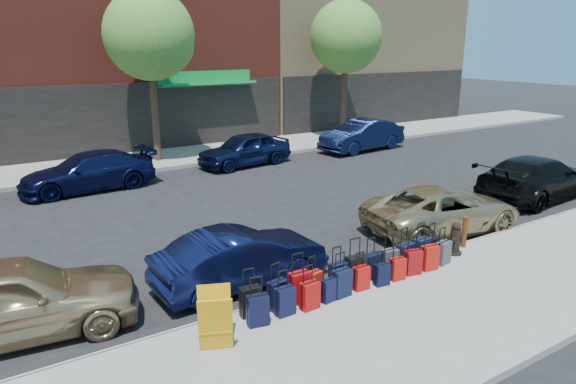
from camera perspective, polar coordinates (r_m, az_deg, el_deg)
ground at (r=15.15m, az=-4.36°, el=-3.83°), size 120.00×120.00×0.00m
sidewalk_near at (r=10.35m, az=13.45°, el=-13.80°), size 60.00×4.00×0.15m
sidewalk_far at (r=24.09m, az=-15.71°, el=3.36°), size 60.00×4.00×0.15m
curb_near at (r=11.66m, az=6.27°, el=-9.85°), size 60.00×0.08×0.15m
curb_far at (r=22.21m, az=-14.16°, el=2.42°), size 60.00×0.08×0.15m
tree_center at (r=23.26m, az=-14.79°, el=16.27°), size 3.80×3.80×7.27m
tree_right at (r=28.36m, az=6.67°, el=16.57°), size 3.80×3.80×7.27m
suitcase_front_0 at (r=10.01m, az=-4.21°, el=-12.01°), size 0.42×0.26×0.95m
suitcase_front_1 at (r=10.23m, az=-1.16°, el=-11.34°), size 0.42×0.28×0.95m
suitcase_front_2 at (r=10.44m, az=1.26°, el=-10.54°), size 0.44×0.24×1.04m
suitcase_front_3 at (r=10.71m, az=2.85°, el=-10.17°), size 0.39×0.27×0.87m
suitcase_front_4 at (r=11.04m, az=5.59°, el=-9.26°), size 0.40×0.23×0.94m
suitcase_front_5 at (r=11.23m, az=7.56°, el=-8.65°), size 0.46×0.28×1.06m
suitcase_front_6 at (r=11.61m, az=9.31°, el=-8.08°), size 0.40×0.24×0.94m
suitcase_front_7 at (r=11.93m, az=11.22°, el=-7.54°), size 0.40×0.26×0.92m
suitcase_front_8 at (r=12.16m, az=12.90°, el=-7.01°), size 0.46×0.31×1.01m
suitcase_front_9 at (r=12.58m, az=14.63°, el=-6.35°), size 0.44×0.28×1.01m
suitcase_front_10 at (r=12.87m, az=15.78°, el=-6.05°), size 0.40×0.25×0.92m
suitcase_back_0 at (r=9.71m, az=-3.38°, el=-12.98°), size 0.43×0.30×0.95m
suitcase_back_1 at (r=10.02m, az=-0.36°, el=-12.03°), size 0.39×0.23×0.91m
suitcase_back_2 at (r=10.24m, az=2.43°, el=-11.42°), size 0.39×0.24×0.90m
suitcase_back_3 at (r=10.55m, az=4.52°, el=-10.82°), size 0.35×0.23×0.78m
suitcase_back_4 at (r=10.74m, az=5.97°, el=-10.02°), size 0.41×0.25×0.95m
suitcase_back_5 at (r=11.09m, az=8.13°, el=-9.44°), size 0.35×0.21×0.83m
suitcase_back_6 at (r=11.35m, az=10.39°, el=-9.01°), size 0.35×0.23×0.78m
suitcase_back_7 at (r=11.66m, az=12.07°, el=-8.34°), size 0.36×0.23×0.81m
suitcase_back_8 at (r=11.99m, az=13.70°, el=-7.59°), size 0.42×0.29×0.91m
suitcase_back_9 at (r=12.31m, az=15.45°, el=-7.04°), size 0.41×0.27×0.94m
suitcase_back_10 at (r=12.71m, az=16.86°, el=-6.47°), size 0.41×0.27×0.90m
fire_hydrant at (r=13.34m, az=18.07°, el=-5.01°), size 0.42×0.37×0.83m
bollard at (r=13.85m, az=19.02°, el=-4.15°), size 0.15×0.15×0.81m
display_rack at (r=9.06m, az=-8.10°, el=-13.89°), size 0.77×0.81×1.03m
car_near_0 at (r=10.64m, az=-28.60°, el=-10.43°), size 4.67×2.35×1.53m
car_near_1 at (r=11.40m, az=-5.27°, el=-7.32°), size 3.94×1.50×1.28m
car_near_2 at (r=15.20m, az=16.81°, el=-1.84°), size 4.89×2.68×1.30m
car_near_3 at (r=19.54m, az=25.95°, el=1.43°), size 5.25×2.41×1.49m
car_far_1 at (r=20.03m, az=-21.34°, el=2.12°), size 4.85×2.20×1.38m
car_far_2 at (r=22.58m, az=-4.83°, el=4.76°), size 4.42×2.25×1.44m
car_far_3 at (r=26.00m, az=8.23°, el=6.26°), size 4.80×2.13×1.53m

